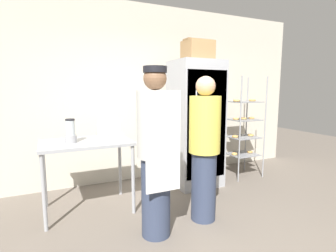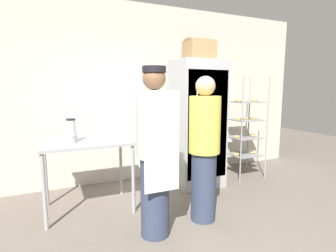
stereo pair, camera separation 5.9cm
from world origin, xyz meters
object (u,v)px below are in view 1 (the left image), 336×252
baking_rack (243,127)px  cardboard_storage_box (198,50)px  blender_pitcher (71,132)px  refrigerator (195,124)px  donut_box (111,135)px  person_customer (204,149)px  person_baker (156,151)px

baking_rack → cardboard_storage_box: bearing=-178.4°
blender_pitcher → cardboard_storage_box: (1.90, 0.24, 1.10)m
refrigerator → baking_rack: 0.98m
blender_pitcher → cardboard_storage_box: bearing=7.1°
donut_box → person_customer: (0.90, -0.83, -0.09)m
cardboard_storage_box → refrigerator: bearing=89.4°
baking_rack → person_baker: size_ratio=0.99×
cardboard_storage_box → person_customer: bearing=-116.4°
baking_rack → blender_pitcher: (-2.87, -0.26, 0.16)m
refrigerator → person_customer: refrigerator is taller
refrigerator → donut_box: 1.43m
cardboard_storage_box → person_customer: (-0.52, -1.04, -1.27)m
baking_rack → person_customer: baking_rack is taller
refrigerator → person_baker: (-1.16, -1.16, -0.07)m
refrigerator → person_baker: bearing=-134.9°
person_customer → donut_box: bearing=137.1°
donut_box → person_baker: bearing=-74.5°
person_baker → person_customer: bearing=7.7°
refrigerator → blender_pitcher: bearing=-171.9°
refrigerator → cardboard_storage_box: bearing=-90.6°
refrigerator → person_customer: (-0.52, -1.07, -0.13)m
donut_box → cardboard_storage_box: cardboard_storage_box is taller
blender_pitcher → cardboard_storage_box: size_ratio=0.67×
blender_pitcher → person_customer: person_customer is taller
person_baker → baking_rack: bearing=28.4°
baking_rack → cardboard_storage_box: size_ratio=4.08×
donut_box → cardboard_storage_box: size_ratio=0.70×
donut_box → cardboard_storage_box: bearing=8.3°
baking_rack → person_baker: person_baker is taller
baking_rack → cardboard_storage_box: (-0.97, -0.03, 1.26)m
blender_pitcher → person_customer: (1.39, -0.80, -0.17)m
baking_rack → person_customer: (-1.49, -1.07, -0.01)m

